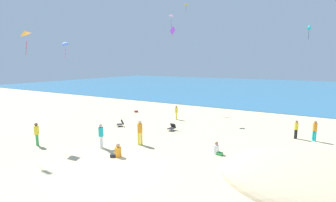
{
  "coord_description": "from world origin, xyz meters",
  "views": [
    {
      "loc": [
        9.21,
        -9.24,
        5.55
      ],
      "look_at": [
        0.0,
        6.3,
        2.84
      ],
      "focal_mm": 27.27,
      "sensor_mm": 36.0,
      "label": 1
    }
  ],
  "objects_px": {
    "person_4": "(217,149)",
    "beach_chair_far_left": "(316,199)",
    "kite_orange": "(24,33)",
    "person_3": "(140,131)",
    "kite_blue": "(64,43)",
    "person_2": "(117,152)",
    "kite_pink": "(171,15)",
    "person_1": "(37,133)",
    "person_5": "(176,112)",
    "person_7": "(101,134)",
    "kite_yellow": "(186,4)",
    "kite_teal": "(309,27)",
    "person_0": "(296,128)",
    "kite_purple": "(173,31)",
    "cooler_box": "(136,111)",
    "beach_chair_near_camera": "(121,123)",
    "person_6": "(315,129)",
    "beach_chair_far_right": "(172,127)"
  },
  "relations": [
    {
      "from": "person_4",
      "to": "beach_chair_far_left",
      "type": "bearing_deg",
      "value": -15.33
    },
    {
      "from": "kite_orange",
      "to": "person_3",
      "type": "bearing_deg",
      "value": 20.49
    },
    {
      "from": "person_4",
      "to": "kite_blue",
      "type": "relative_size",
      "value": 0.64
    },
    {
      "from": "person_2",
      "to": "kite_pink",
      "type": "relative_size",
      "value": 0.56
    },
    {
      "from": "person_1",
      "to": "kite_orange",
      "type": "relative_size",
      "value": 0.9
    },
    {
      "from": "person_4",
      "to": "person_5",
      "type": "relative_size",
      "value": 0.56
    },
    {
      "from": "person_7",
      "to": "kite_yellow",
      "type": "xyz_separation_m",
      "value": [
        -3.48,
        19.09,
        12.17
      ]
    },
    {
      "from": "person_2",
      "to": "kite_orange",
      "type": "xyz_separation_m",
      "value": [
        -7.97,
        -0.35,
        7.3
      ]
    },
    {
      "from": "beach_chair_far_left",
      "to": "kite_teal",
      "type": "xyz_separation_m",
      "value": [
        -1.61,
        21.62,
        9.21
      ]
    },
    {
      "from": "person_1",
      "to": "kite_pink",
      "type": "distance_m",
      "value": 16.53
    },
    {
      "from": "beach_chair_far_left",
      "to": "person_0",
      "type": "distance_m",
      "value": 9.63
    },
    {
      "from": "kite_purple",
      "to": "kite_teal",
      "type": "xyz_separation_m",
      "value": [
        13.84,
        5.95,
        0.19
      ]
    },
    {
      "from": "person_0",
      "to": "kite_pink",
      "type": "xyz_separation_m",
      "value": [
        -12.13,
        2.6,
        9.49
      ]
    },
    {
      "from": "person_0",
      "to": "person_5",
      "type": "bearing_deg",
      "value": -151.0
    },
    {
      "from": "kite_purple",
      "to": "kite_teal",
      "type": "bearing_deg",
      "value": 23.26
    },
    {
      "from": "person_1",
      "to": "cooler_box",
      "type": "bearing_deg",
      "value": -156.25
    },
    {
      "from": "beach_chair_near_camera",
      "to": "person_3",
      "type": "bearing_deg",
      "value": 110.8
    },
    {
      "from": "person_2",
      "to": "person_6",
      "type": "height_order",
      "value": "person_6"
    },
    {
      "from": "beach_chair_far_right",
      "to": "kite_yellow",
      "type": "relative_size",
      "value": 0.55
    },
    {
      "from": "person_0",
      "to": "kite_orange",
      "type": "xyz_separation_m",
      "value": [
        -16.79,
        -9.89,
        6.82
      ]
    },
    {
      "from": "beach_chair_far_right",
      "to": "beach_chair_far_left",
      "type": "xyz_separation_m",
      "value": [
        10.46,
        -6.86,
        0.01
      ]
    },
    {
      "from": "beach_chair_far_left",
      "to": "kite_teal",
      "type": "distance_m",
      "value": 23.56
    },
    {
      "from": "beach_chair_far_right",
      "to": "person_0",
      "type": "relative_size",
      "value": 0.52
    },
    {
      "from": "beach_chair_near_camera",
      "to": "kite_orange",
      "type": "distance_m",
      "value": 10.09
    },
    {
      "from": "person_3",
      "to": "kite_blue",
      "type": "xyz_separation_m",
      "value": [
        -6.15,
        -0.9,
        5.99
      ]
    },
    {
      "from": "kite_purple",
      "to": "kite_yellow",
      "type": "bearing_deg",
      "value": 94.18
    },
    {
      "from": "beach_chair_near_camera",
      "to": "person_0",
      "type": "relative_size",
      "value": 0.59
    },
    {
      "from": "person_5",
      "to": "kite_blue",
      "type": "relative_size",
      "value": 1.13
    },
    {
      "from": "beach_chair_far_right",
      "to": "kite_yellow",
      "type": "distance_m",
      "value": 18.94
    },
    {
      "from": "person_1",
      "to": "person_7",
      "type": "distance_m",
      "value": 4.47
    },
    {
      "from": "beach_chair_near_camera",
      "to": "kite_blue",
      "type": "distance_m",
      "value": 8.04
    },
    {
      "from": "person_1",
      "to": "kite_yellow",
      "type": "height_order",
      "value": "kite_yellow"
    },
    {
      "from": "beach_chair_far_left",
      "to": "kite_orange",
      "type": "xyz_separation_m",
      "value": [
        -18.22,
        -0.38,
        7.34
      ]
    },
    {
      "from": "person_0",
      "to": "person_2",
      "type": "relative_size",
      "value": 1.65
    },
    {
      "from": "beach_chair_far_left",
      "to": "person_2",
      "type": "height_order",
      "value": "person_2"
    },
    {
      "from": "kite_blue",
      "to": "kite_teal",
      "type": "xyz_separation_m",
      "value": [
        15.02,
        20.01,
        2.5
      ]
    },
    {
      "from": "person_0",
      "to": "person_6",
      "type": "bearing_deg",
      "value": 34.95
    },
    {
      "from": "kite_yellow",
      "to": "kite_pink",
      "type": "relative_size",
      "value": 0.88
    },
    {
      "from": "person_2",
      "to": "person_5",
      "type": "relative_size",
      "value": 0.6
    },
    {
      "from": "person_2",
      "to": "person_7",
      "type": "height_order",
      "value": "person_7"
    },
    {
      "from": "cooler_box",
      "to": "kite_blue",
      "type": "relative_size",
      "value": 0.49
    },
    {
      "from": "person_1",
      "to": "kite_purple",
      "type": "xyz_separation_m",
      "value": [
        0.88,
        16.89,
        8.38
      ]
    },
    {
      "from": "beach_chair_near_camera",
      "to": "person_6",
      "type": "distance_m",
      "value": 15.26
    },
    {
      "from": "person_2",
      "to": "person_4",
      "type": "xyz_separation_m",
      "value": [
        4.92,
        3.48,
        -0.02
      ]
    },
    {
      "from": "cooler_box",
      "to": "person_3",
      "type": "relative_size",
      "value": 0.35
    },
    {
      "from": "beach_chair_far_right",
      "to": "person_3",
      "type": "relative_size",
      "value": 0.42
    },
    {
      "from": "kite_yellow",
      "to": "kite_teal",
      "type": "relative_size",
      "value": 0.77
    },
    {
      "from": "kite_orange",
      "to": "kite_teal",
      "type": "bearing_deg",
      "value": 52.95
    },
    {
      "from": "cooler_box",
      "to": "kite_purple",
      "type": "bearing_deg",
      "value": 57.87
    },
    {
      "from": "kite_pink",
      "to": "kite_orange",
      "type": "bearing_deg",
      "value": -110.44
    }
  ]
}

